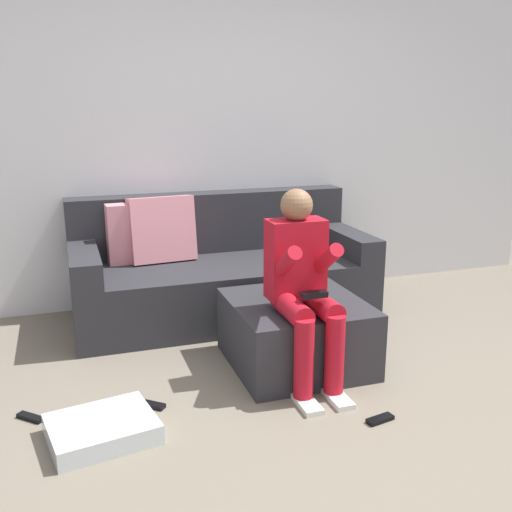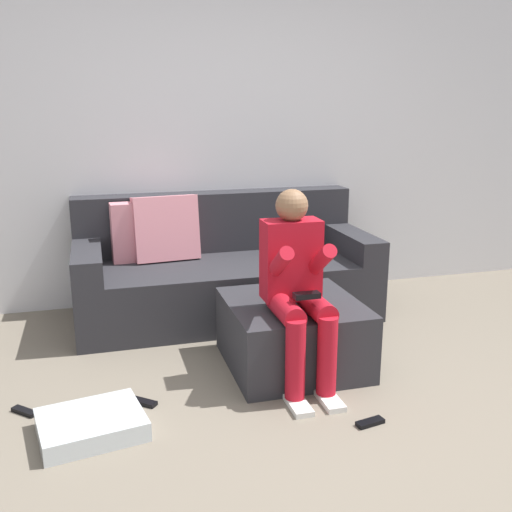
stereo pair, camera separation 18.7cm
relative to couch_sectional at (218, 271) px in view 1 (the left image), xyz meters
name	(u,v)px [view 1 (the left image)]	position (x,y,z in m)	size (l,w,h in m)	color
ground_plane	(338,435)	(0.11, -1.83, -0.33)	(7.69, 7.69, 0.00)	slate
wall_back	(214,132)	(0.11, 0.44, 1.00)	(5.92, 0.10, 2.66)	silver
couch_sectional	(218,271)	(0.00, 0.00, 0.00)	(2.16, 0.93, 0.90)	#2D2D33
ottoman	(296,333)	(0.22, -1.02, -0.13)	(0.77, 0.79, 0.40)	#2D2D33
person_seated	(303,282)	(0.16, -1.23, 0.26)	(0.32, 0.61, 1.09)	red
storage_bin	(102,429)	(-0.97, -1.49, -0.28)	(0.49, 0.39, 0.10)	silver
remote_near_ottoman	(380,419)	(0.36, -1.78, -0.32)	(0.15, 0.05, 0.02)	black
remote_by_storage_bin	(149,404)	(-0.72, -1.26, -0.32)	(0.18, 0.05, 0.02)	black
remote_under_side_table	(30,417)	(-1.30, -1.20, -0.32)	(0.15, 0.04, 0.02)	black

